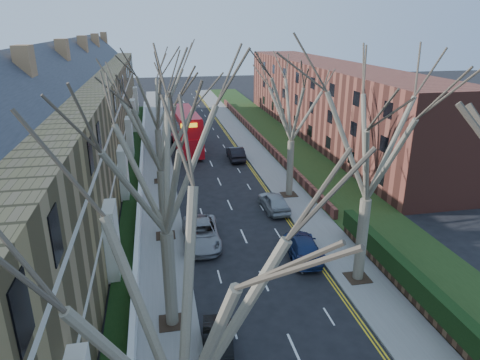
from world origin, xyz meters
TOP-DOWN VIEW (x-y plane):
  - pavement_left at (-6.00, 39.00)m, footprint 3.00×102.00m
  - pavement_right at (6.00, 39.00)m, footprint 3.00×102.00m
  - terrace_left at (-13.65, 31.00)m, footprint 9.70×78.00m
  - flats_right at (17.46, 43.00)m, footprint 13.97×54.00m
  - wall_hedge_right at (7.70, 2.00)m, footprint 0.70×24.00m
  - front_wall_left at (-7.65, 31.00)m, footprint 0.30×78.00m
  - grass_verge_right at (10.50, 39.00)m, footprint 6.00×102.00m
  - tree_left_near at (-5.70, -4.00)m, footprint 9.80×9.80m
  - tree_left_mid at (-5.70, 6.00)m, footprint 10.50×10.50m
  - tree_left_far at (-5.70, 16.00)m, footprint 10.15×10.15m
  - tree_left_dist at (-5.70, 28.00)m, footprint 10.50×10.50m
  - tree_right_mid at (5.70, 8.00)m, footprint 10.50×10.50m
  - tree_right_far at (5.70, 22.00)m, footprint 10.15×10.15m
  - double_decker_bus at (-2.29, 39.29)m, footprint 3.44×11.65m
  - car_left_mid at (-3.70, 3.22)m, footprint 1.85×4.14m
  - car_left_far at (-3.21, 14.55)m, footprint 2.80×5.70m
  - car_right_near at (3.30, 11.40)m, footprint 2.62×5.22m
  - car_right_mid at (3.46, 19.17)m, footprint 2.03×4.59m
  - car_right_far at (3.02, 33.93)m, footprint 1.71×4.73m

SIDE VIEW (x-z plane):
  - pavement_left at x=-6.00m, z-range 0.00..0.12m
  - pavement_right at x=6.00m, z-range 0.00..0.12m
  - grass_verge_right at x=10.50m, z-range 0.12..0.18m
  - front_wall_left at x=-7.65m, z-range 0.12..1.12m
  - car_left_mid at x=-3.70m, z-range 0.00..1.32m
  - car_right_near at x=3.30m, z-range 0.00..1.46m
  - car_right_mid at x=3.46m, z-range 0.00..1.54m
  - car_right_far at x=3.02m, z-range 0.00..1.55m
  - car_left_far at x=-3.21m, z-range 0.00..1.56m
  - wall_hedge_right at x=7.70m, z-range 0.22..2.02m
  - double_decker_bus at x=-2.29m, z-range -0.03..4.76m
  - flats_right at x=17.46m, z-range -0.02..9.98m
  - terrace_left at x=-13.65m, z-range -1.27..12.33m
  - tree_left_near at x=-5.70m, z-range 2.06..15.79m
  - tree_left_far at x=-5.70m, z-range 2.13..16.35m
  - tree_right_far at x=5.70m, z-range 2.13..16.35m
  - tree_left_mid at x=-5.70m, z-range 2.20..16.91m
  - tree_right_mid at x=5.70m, z-range 2.20..16.91m
  - tree_left_dist at x=-5.70m, z-range 2.20..16.91m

